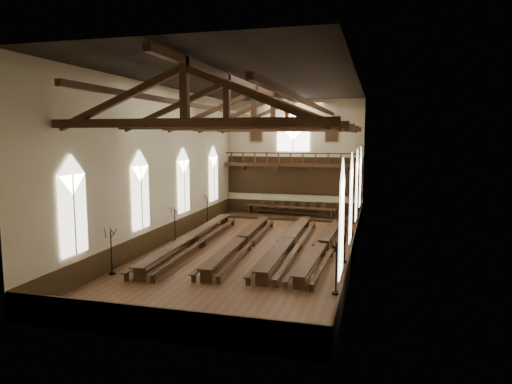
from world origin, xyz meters
TOP-DOWN VIEW (x-y plane):
  - ground at (0.00, 0.00)m, footprint 26.00×26.00m
  - room_walls at (0.00, 0.00)m, footprint 26.00×26.00m
  - wainscot_band at (0.00, 0.00)m, footprint 12.00×26.00m
  - side_windows at (-0.00, -0.00)m, footprint 11.85×19.80m
  - end_window at (0.00, 12.90)m, footprint 2.80×0.12m
  - minstrels_gallery at (0.00, 12.66)m, footprint 11.80×1.24m
  - portraits at (0.00, 12.90)m, footprint 7.75×0.09m
  - roof_trusses at (0.00, -0.00)m, footprint 11.70×25.70m
  - refectory_row_a at (-3.94, -0.33)m, footprint 1.98×15.02m
  - refectory_row_b at (-0.84, 0.11)m, footprint 1.82×14.39m
  - refectory_row_c at (2.06, 0.46)m, footprint 1.67×14.72m
  - refectory_row_d at (4.18, 0.11)m, footprint 1.72×14.15m
  - dais at (0.06, 11.40)m, footprint 11.40×2.94m
  - high_table at (0.06, 11.40)m, footprint 7.95×1.92m
  - high_chairs at (0.06, 12.18)m, footprint 5.93×0.54m
  - candelabrum_left_near at (-5.55, -6.72)m, footprint 0.70×0.70m
  - candelabrum_left_mid at (-5.55, 0.66)m, footprint 0.67×0.69m
  - candelabrum_left_far at (-5.55, 6.52)m, footprint 0.66×0.72m
  - candelabrum_right_near at (5.55, -6.72)m, footprint 0.74×0.71m
  - candelabrum_right_mid at (5.55, -1.45)m, footprint 0.76×0.76m
  - candelabrum_right_far at (5.55, 5.35)m, footprint 0.83×0.83m

SIDE VIEW (x-z plane):
  - ground at x=0.00m, z-range 0.00..0.00m
  - dais at x=0.06m, z-range 0.00..0.20m
  - refectory_row_d at x=4.18m, z-range 0.16..0.88m
  - refectory_row_b at x=-0.84m, z-range 0.17..0.91m
  - refectory_row_c at x=2.06m, z-range 0.18..0.96m
  - refectory_row_a at x=-3.94m, z-range 0.19..0.99m
  - wainscot_band at x=0.00m, z-range 0.00..1.20m
  - candelabrum_left_mid at x=-5.55m, z-range -0.45..1.84m
  - candelabrum_left_far at x=-5.55m, z-range -0.46..1.89m
  - candelabrum_left_near at x=-5.55m, z-range -0.46..1.90m
  - candelabrum_right_near at x=5.55m, z-range -0.48..1.98m
  - candelabrum_right_mid at x=5.55m, z-range -0.50..2.05m
  - high_chairs at x=0.06m, z-range 0.25..1.33m
  - high_table at x=0.06m, z-range 0.45..1.19m
  - candelabrum_right_far at x=5.55m, z-range -0.55..2.25m
  - side_windows at x=0.00m, z-range 1.49..5.99m
  - minstrels_gallery at x=0.00m, z-range 2.06..5.76m
  - room_walls at x=0.00m, z-range -6.54..19.46m
  - portraits at x=0.00m, z-range 6.38..7.82m
  - end_window at x=0.00m, z-range 5.32..9.12m
  - roof_trusses at x=0.00m, z-range 6.82..9.62m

